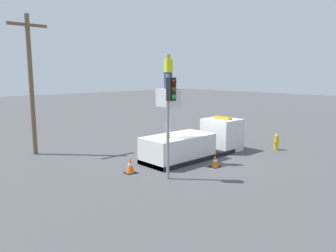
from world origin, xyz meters
name	(u,v)px	position (x,y,z in m)	size (l,w,h in m)	color
ground_plane	(189,158)	(0.00, 0.00, 0.00)	(120.00, 120.00, 0.00)	#4C4C4F
bucket_truck	(195,143)	(0.43, 0.00, 0.83)	(6.75, 2.10, 3.96)	black
worker	(168,71)	(-1.64, 0.00, 4.84)	(0.40, 0.26, 1.75)	navy
traffic_light_pole	(170,106)	(-3.40, -2.03, 3.35)	(0.34, 0.57, 4.72)	gray
fire_hydrant	(276,142)	(5.45, -2.30, 0.49)	(0.51, 0.27, 1.01)	gold
traffic_cone_rear	(130,165)	(-4.14, -0.01, 0.38)	(0.50, 0.50, 0.79)	black
traffic_cone_curbside	(215,161)	(-0.34, -2.12, 0.30)	(0.49, 0.49, 0.63)	black
utility_pole	(31,81)	(-6.06, 6.85, 4.34)	(2.20, 0.26, 8.03)	brown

